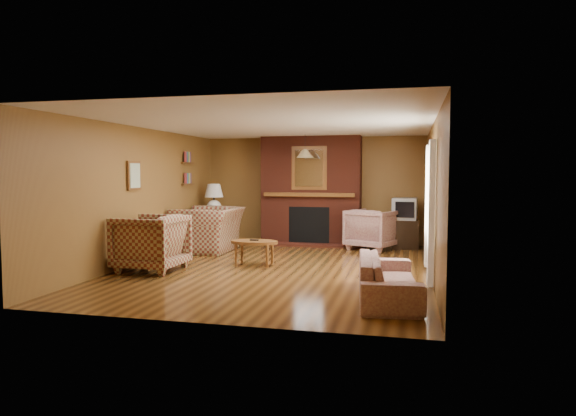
% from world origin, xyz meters
% --- Properties ---
extents(floor, '(6.50, 6.50, 0.00)m').
position_xyz_m(floor, '(0.00, 0.00, 0.00)').
color(floor, '#42260E').
rests_on(floor, ground).
extents(ceiling, '(6.50, 6.50, 0.00)m').
position_xyz_m(ceiling, '(0.00, 0.00, 2.40)').
color(ceiling, silver).
rests_on(ceiling, wall_back).
extents(wall_back, '(6.50, 0.00, 6.50)m').
position_xyz_m(wall_back, '(0.00, 3.25, 1.20)').
color(wall_back, brown).
rests_on(wall_back, floor).
extents(wall_front, '(6.50, 0.00, 6.50)m').
position_xyz_m(wall_front, '(0.00, -3.25, 1.20)').
color(wall_front, brown).
rests_on(wall_front, floor).
extents(wall_left, '(0.00, 6.50, 6.50)m').
position_xyz_m(wall_left, '(-2.50, 0.00, 1.20)').
color(wall_left, brown).
rests_on(wall_left, floor).
extents(wall_right, '(0.00, 6.50, 6.50)m').
position_xyz_m(wall_right, '(2.50, 0.00, 1.20)').
color(wall_right, brown).
rests_on(wall_right, floor).
extents(fireplace, '(2.20, 0.82, 2.40)m').
position_xyz_m(fireplace, '(0.00, 2.98, 1.18)').
color(fireplace, '#592013').
rests_on(fireplace, floor).
extents(window_right, '(0.10, 1.85, 2.00)m').
position_xyz_m(window_right, '(2.45, -0.20, 1.13)').
color(window_right, beige).
rests_on(window_right, wall_right).
extents(bookshelf, '(0.09, 0.55, 0.71)m').
position_xyz_m(bookshelf, '(-2.44, 1.90, 1.67)').
color(bookshelf, brown).
rests_on(bookshelf, wall_left).
extents(botanical_print, '(0.05, 0.40, 0.50)m').
position_xyz_m(botanical_print, '(-2.47, -0.30, 1.55)').
color(botanical_print, brown).
rests_on(botanical_print, wall_left).
extents(pendant_light, '(0.36, 0.36, 0.48)m').
position_xyz_m(pendant_light, '(0.00, 2.30, 2.00)').
color(pendant_light, black).
rests_on(pendant_light, ceiling).
extents(plaid_loveseat, '(1.22, 1.39, 0.89)m').
position_xyz_m(plaid_loveseat, '(-1.85, 1.51, 0.44)').
color(plaid_loveseat, maroon).
rests_on(plaid_loveseat, floor).
extents(plaid_armchair, '(1.04, 1.01, 0.92)m').
position_xyz_m(plaid_armchair, '(-1.95, -0.72, 0.46)').
color(plaid_armchair, maroon).
rests_on(plaid_armchair, floor).
extents(floral_sofa, '(0.90, 1.90, 0.54)m').
position_xyz_m(floral_sofa, '(1.90, -1.71, 0.27)').
color(floral_sofa, tan).
rests_on(floral_sofa, floor).
extents(floral_armchair, '(1.20, 1.21, 0.85)m').
position_xyz_m(floral_armchair, '(1.40, 2.50, 0.42)').
color(floral_armchair, tan).
rests_on(floral_armchair, floor).
extents(coffee_table, '(0.82, 0.51, 0.46)m').
position_xyz_m(coffee_table, '(-0.44, 0.11, 0.38)').
color(coffee_table, brown).
rests_on(coffee_table, floor).
extents(side_table, '(0.50, 0.50, 0.66)m').
position_xyz_m(side_table, '(-2.10, 2.45, 0.33)').
color(side_table, brown).
rests_on(side_table, floor).
extents(table_lamp, '(0.42, 0.42, 0.69)m').
position_xyz_m(table_lamp, '(-2.10, 2.45, 1.04)').
color(table_lamp, white).
rests_on(table_lamp, side_table).
extents(tv_stand, '(0.59, 0.54, 0.61)m').
position_xyz_m(tv_stand, '(2.05, 2.80, 0.30)').
color(tv_stand, black).
rests_on(tv_stand, floor).
extents(crt_tv, '(0.54, 0.53, 0.46)m').
position_xyz_m(crt_tv, '(2.05, 2.79, 0.84)').
color(crt_tv, '#9D9FA4').
rests_on(crt_tv, tv_stand).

